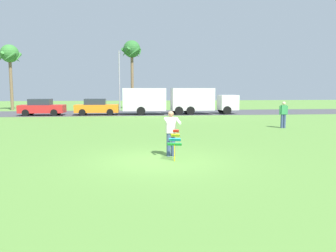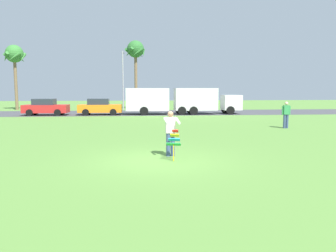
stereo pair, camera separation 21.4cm
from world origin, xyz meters
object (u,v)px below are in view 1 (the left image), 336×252
Objects in this scene: parked_truck_grey_van at (152,100)px; palm_tree_right_near at (132,52)px; parked_car_red at (42,107)px; person_walker_near at (283,114)px; palm_tree_left_near at (10,56)px; streetlight_pole at (119,77)px; kite_held at (175,141)px; parked_car_orange at (97,107)px; person_kite_flyer at (171,132)px; parked_truck_white_box at (200,100)px.

parked_truck_grey_van is 0.79× the size of palm_tree_right_near.
parked_car_red is 22.18m from person_walker_near.
person_walker_near is (24.18, -21.11, -5.48)m from palm_tree_left_near.
streetlight_pole is (-1.53, -1.76, -3.09)m from palm_tree_right_near.
parked_truck_grey_van reaches higher than parked_car_red.
kite_held is 0.63× the size of person_walker_near.
streetlight_pole is at bearing 74.35° from parked_car_orange.
person_kite_flyer is at bearing -135.66° from person_walker_near.
parked_car_red is 0.63× the size of parked_truck_grey_van.
palm_tree_left_near is (-15.83, 30.03, 5.70)m from kite_held.
parked_car_orange is 0.49× the size of palm_tree_right_near.
parked_car_orange is (-4.93, 21.22, 0.06)m from kite_held.
parked_car_red reaches higher than kite_held.
parked_truck_grey_van is 3.88× the size of person_walker_near.
parked_car_orange is 0.54× the size of palm_tree_left_near.
person_walker_near is at bearing -65.39° from palm_tree_right_near.
parked_truck_grey_van is 14.57m from person_walker_near.
parked_car_orange is 5.52m from parked_truck_grey_van.
parked_car_red is 10.68m from parked_truck_grey_van.
palm_tree_right_near is at bearing 127.17° from parked_truck_white_box.
kite_held is at bearing -64.55° from parked_car_red.
parked_truck_white_box is at bearing 0.00° from parked_car_orange.
parked_truck_grey_van is (5.48, 0.00, 0.64)m from parked_car_orange.
streetlight_pole reaches higher than parked_car_red.
streetlight_pole is at bearing -130.94° from palm_tree_right_near.
person_walker_near is (9.74, -21.26, -6.15)m from palm_tree_right_near.
person_walker_near is at bearing 44.34° from person_kite_flyer.
parked_car_orange is 2.43× the size of person_walker_near.
parked_car_red is (-10.10, 21.22, 0.06)m from kite_held.
palm_tree_left_near is at bearing 151.73° from parked_truck_grey_van.
parked_truck_white_box is 0.96× the size of streetlight_pole.
person_walker_near reaches higher than parked_car_red.
parked_truck_white_box is at bearing -0.00° from parked_car_red.
parked_car_orange is at bearing -0.01° from parked_car_red.
kite_held is 21.91m from parked_truck_white_box.
streetlight_pole is at bearing -7.10° from palm_tree_left_near.
person_kite_flyer reaches higher than kite_held.
palm_tree_right_near is (3.54, 8.96, 6.31)m from parked_car_orange.
parked_car_red is 0.50× the size of palm_tree_right_near.
palm_tree_right_near reaches higher than parked_car_red.
kite_held is 28.76m from streetlight_pole.
parked_truck_white_box reaches higher than parked_car_orange.
parked_car_orange is at bearing 137.21° from person_walker_near.
palm_tree_right_near reaches higher than person_walker_near.
palm_tree_right_near reaches higher than streetlight_pole.
person_walker_near is (2.94, -12.30, -0.48)m from parked_truck_white_box.
parked_truck_grey_van is 8.40m from streetlight_pole.
streetlight_pole reaches higher than person_kite_flyer.
parked_truck_white_box is 3.88× the size of person_walker_near.
person_walker_near is at bearing -59.98° from streetlight_pole.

